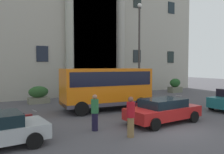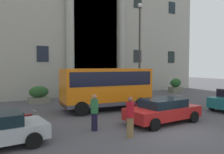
{
  "view_description": "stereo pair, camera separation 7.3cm",
  "coord_description": "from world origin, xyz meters",
  "px_view_note": "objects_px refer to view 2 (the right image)",
  "views": [
    {
      "loc": [
        -7.91,
        -8.18,
        3.13
      ],
      "look_at": [
        -0.49,
        4.2,
        2.37
      ],
      "focal_mm": 36.19,
      "sensor_mm": 36.0,
      "label": 1
    },
    {
      "loc": [
        -7.85,
        -8.22,
        3.13
      ],
      "look_at": [
        -0.49,
        4.2,
        2.37
      ],
      "focal_mm": 36.19,
      "sensor_mm": 36.0,
      "label": 2
    }
  ],
  "objects_px": {
    "hedge_planter_entrance_left": "(176,86)",
    "hedge_planter_far_west": "(39,95)",
    "hedge_planter_west": "(81,93)",
    "motorcycle_far_end": "(173,102)",
    "lamppost_plaza_centre": "(140,44)",
    "pedestrian_man_red_shirt": "(130,117)",
    "bus_stop_sign": "(144,83)",
    "orange_minibus": "(106,85)",
    "hedge_planter_far_east": "(143,88)",
    "pedestrian_child_trailing": "(94,112)",
    "parked_coupe_end": "(163,110)",
    "motorcycle_near_kerb": "(141,107)",
    "scooter_by_planter": "(21,121)"
  },
  "relations": [
    {
      "from": "hedge_planter_far_west",
      "to": "pedestrian_man_red_shirt",
      "type": "height_order",
      "value": "pedestrian_man_red_shirt"
    },
    {
      "from": "hedge_planter_far_west",
      "to": "pedestrian_child_trailing",
      "type": "xyz_separation_m",
      "value": [
        0.49,
        -9.35,
        0.2
      ]
    },
    {
      "from": "parked_coupe_end",
      "to": "orange_minibus",
      "type": "bearing_deg",
      "value": 99.11
    },
    {
      "from": "hedge_planter_west",
      "to": "pedestrian_man_red_shirt",
      "type": "height_order",
      "value": "pedestrian_man_red_shirt"
    },
    {
      "from": "bus_stop_sign",
      "to": "pedestrian_man_red_shirt",
      "type": "relative_size",
      "value": 1.4
    },
    {
      "from": "motorcycle_near_kerb",
      "to": "pedestrian_child_trailing",
      "type": "relative_size",
      "value": 1.16
    },
    {
      "from": "orange_minibus",
      "to": "hedge_planter_west",
      "type": "xyz_separation_m",
      "value": [
        0.27,
        5.2,
        -1.07
      ]
    },
    {
      "from": "hedge_planter_west",
      "to": "hedge_planter_entrance_left",
      "type": "distance_m",
      "value": 11.51
    },
    {
      "from": "hedge_planter_west",
      "to": "motorcycle_far_end",
      "type": "height_order",
      "value": "hedge_planter_west"
    },
    {
      "from": "pedestrian_child_trailing",
      "to": "pedestrian_man_red_shirt",
      "type": "relative_size",
      "value": 0.98
    },
    {
      "from": "orange_minibus",
      "to": "motorcycle_far_end",
      "type": "bearing_deg",
      "value": -18.12
    },
    {
      "from": "orange_minibus",
      "to": "hedge_planter_entrance_left",
      "type": "bearing_deg",
      "value": 28.71
    },
    {
      "from": "pedestrian_child_trailing",
      "to": "lamppost_plaza_centre",
      "type": "height_order",
      "value": "lamppost_plaza_centre"
    },
    {
      "from": "motorcycle_near_kerb",
      "to": "scooter_by_planter",
      "type": "bearing_deg",
      "value": 170.88
    },
    {
      "from": "bus_stop_sign",
      "to": "pedestrian_child_trailing",
      "type": "xyz_separation_m",
      "value": [
        -7.76,
        -5.98,
        -0.66
      ]
    },
    {
      "from": "bus_stop_sign",
      "to": "pedestrian_child_trailing",
      "type": "distance_m",
      "value": 9.82
    },
    {
      "from": "scooter_by_planter",
      "to": "pedestrian_man_red_shirt",
      "type": "distance_m",
      "value": 5.26
    },
    {
      "from": "lamppost_plaza_centre",
      "to": "pedestrian_man_red_shirt",
      "type": "bearing_deg",
      "value": -129.53
    },
    {
      "from": "hedge_planter_entrance_left",
      "to": "bus_stop_sign",
      "type": "bearing_deg",
      "value": -157.63
    },
    {
      "from": "orange_minibus",
      "to": "pedestrian_child_trailing",
      "type": "distance_m",
      "value": 5.13
    },
    {
      "from": "motorcycle_far_end",
      "to": "pedestrian_child_trailing",
      "type": "distance_m",
      "value": 7.65
    },
    {
      "from": "orange_minibus",
      "to": "hedge_planter_far_east",
      "type": "relative_size",
      "value": 3.23
    },
    {
      "from": "bus_stop_sign",
      "to": "pedestrian_child_trailing",
      "type": "relative_size",
      "value": 1.42
    },
    {
      "from": "hedge_planter_far_east",
      "to": "lamppost_plaza_centre",
      "type": "xyz_separation_m",
      "value": [
        -2.17,
        -2.18,
        4.39
      ]
    },
    {
      "from": "hedge_planter_entrance_left",
      "to": "pedestrian_man_red_shirt",
      "type": "height_order",
      "value": "pedestrian_man_red_shirt"
    },
    {
      "from": "orange_minibus",
      "to": "lamppost_plaza_centre",
      "type": "xyz_separation_m",
      "value": [
        5.34,
        3.15,
        3.36
      ]
    },
    {
      "from": "orange_minibus",
      "to": "parked_coupe_end",
      "type": "relative_size",
      "value": 1.46
    },
    {
      "from": "orange_minibus",
      "to": "parked_coupe_end",
      "type": "height_order",
      "value": "orange_minibus"
    },
    {
      "from": "hedge_planter_far_east",
      "to": "motorcycle_far_end",
      "type": "relative_size",
      "value": 0.95
    },
    {
      "from": "hedge_planter_far_west",
      "to": "motorcycle_far_end",
      "type": "height_order",
      "value": "hedge_planter_far_west"
    },
    {
      "from": "orange_minibus",
      "to": "scooter_by_planter",
      "type": "xyz_separation_m",
      "value": [
        -5.95,
        -2.31,
        -1.26
      ]
    },
    {
      "from": "hedge_planter_far_east",
      "to": "hedge_planter_entrance_left",
      "type": "relative_size",
      "value": 1.22
    },
    {
      "from": "orange_minibus",
      "to": "motorcycle_near_kerb",
      "type": "distance_m",
      "value": 2.96
    },
    {
      "from": "orange_minibus",
      "to": "motorcycle_far_end",
      "type": "distance_m",
      "value": 5.03
    },
    {
      "from": "parked_coupe_end",
      "to": "pedestrian_child_trailing",
      "type": "bearing_deg",
      "value": 169.66
    },
    {
      "from": "hedge_planter_entrance_left",
      "to": "motorcycle_far_end",
      "type": "xyz_separation_m",
      "value": [
        -7.36,
        -6.78,
        -0.31
      ]
    },
    {
      "from": "motorcycle_far_end",
      "to": "hedge_planter_far_east",
      "type": "bearing_deg",
      "value": 59.35
    },
    {
      "from": "bus_stop_sign",
      "to": "hedge_planter_far_east",
      "type": "relative_size",
      "value": 1.27
    },
    {
      "from": "hedge_planter_entrance_left",
      "to": "hedge_planter_far_west",
      "type": "bearing_deg",
      "value": 178.09
    },
    {
      "from": "bus_stop_sign",
      "to": "motorcycle_far_end",
      "type": "bearing_deg",
      "value": -95.99
    },
    {
      "from": "parked_coupe_end",
      "to": "pedestrian_man_red_shirt",
      "type": "bearing_deg",
      "value": -161.51
    },
    {
      "from": "hedge_planter_west",
      "to": "parked_coupe_end",
      "type": "distance_m",
      "value": 9.91
    },
    {
      "from": "hedge_planter_entrance_left",
      "to": "pedestrian_child_trailing",
      "type": "bearing_deg",
      "value": -149.0
    },
    {
      "from": "motorcycle_far_end",
      "to": "lamppost_plaza_centre",
      "type": "height_order",
      "value": "lamppost_plaza_centre"
    },
    {
      "from": "motorcycle_far_end",
      "to": "lamppost_plaza_centre",
      "type": "distance_m",
      "value": 7.02
    },
    {
      "from": "orange_minibus",
      "to": "motorcycle_near_kerb",
      "type": "height_order",
      "value": "orange_minibus"
    },
    {
      "from": "scooter_by_planter",
      "to": "pedestrian_child_trailing",
      "type": "distance_m",
      "value": 3.54
    },
    {
      "from": "hedge_planter_entrance_left",
      "to": "parked_coupe_end",
      "type": "height_order",
      "value": "hedge_planter_entrance_left"
    },
    {
      "from": "hedge_planter_west",
      "to": "hedge_planter_entrance_left",
      "type": "bearing_deg",
      "value": -2.4
    },
    {
      "from": "parked_coupe_end",
      "to": "pedestrian_child_trailing",
      "type": "height_order",
      "value": "pedestrian_child_trailing"
    }
  ]
}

